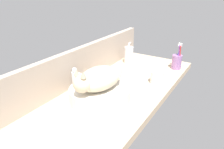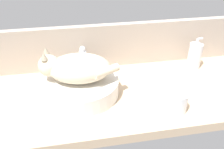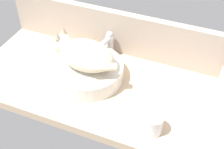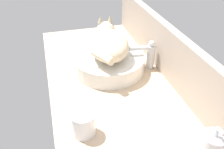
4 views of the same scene
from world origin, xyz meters
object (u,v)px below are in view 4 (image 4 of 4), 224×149
faucet (148,54)px  water_glass (83,125)px  sink_basin (109,63)px  cat (108,43)px

faucet → water_glass: bearing=-47.4°
sink_basin → faucet: faucet is taller
water_glass → sink_basin: bearing=153.1°
cat → sink_basin: bearing=-4.3°
sink_basin → water_glass: bearing=-26.9°
faucet → water_glass: size_ratio=1.70×
sink_basin → faucet: 18.20cm
cat → water_glass: cat is taller
sink_basin → faucet: (2.53, 17.63, 3.74)cm
sink_basin → water_glass: size_ratio=3.96×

